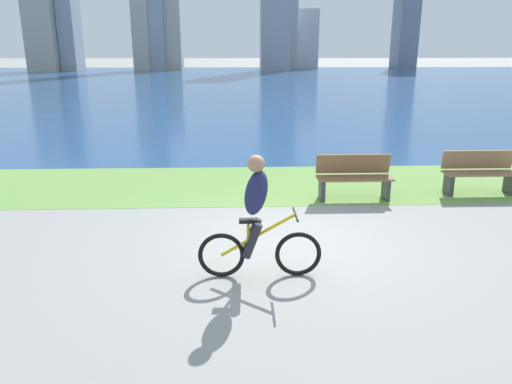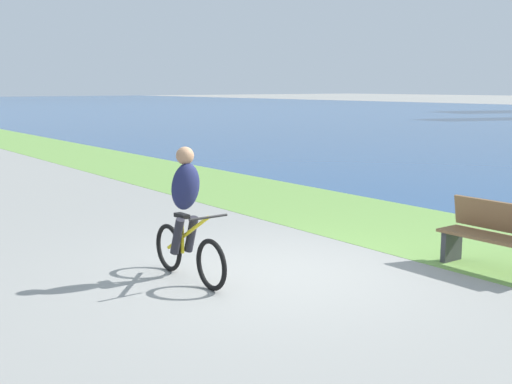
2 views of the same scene
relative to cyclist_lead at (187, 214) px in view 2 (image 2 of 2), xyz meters
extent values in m
plane|color=gray|center=(0.44, 1.04, -0.83)|extent=(300.00, 300.00, 0.00)
cube|color=#6B9947|center=(0.44, 4.57, -0.83)|extent=(120.00, 3.25, 0.01)
torus|color=black|center=(0.55, 0.00, -0.52)|extent=(0.62, 0.06, 0.62)
torus|color=black|center=(-0.47, 0.00, -0.52)|extent=(0.62, 0.06, 0.62)
cylinder|color=gold|center=(0.01, 0.00, -0.24)|extent=(0.99, 0.04, 0.60)
cylinder|color=gold|center=(-0.12, 0.00, -0.29)|extent=(0.04, 0.04, 0.46)
cube|color=black|center=(-0.12, 0.00, -0.04)|extent=(0.24, 0.10, 0.05)
cylinder|color=black|center=(0.50, 0.00, 0.04)|extent=(0.03, 0.52, 0.03)
ellipsoid|color=#1E234C|center=(-0.01, 0.00, 0.34)|extent=(0.40, 0.36, 0.65)
sphere|color=#A57A59|center=(-0.01, 0.00, 0.72)|extent=(0.22, 0.22, 0.22)
cylinder|color=#26262D|center=(-0.06, 0.10, -0.28)|extent=(0.27, 0.11, 0.49)
cylinder|color=#26262D|center=(-0.06, -0.10, -0.28)|extent=(0.27, 0.11, 0.49)
cube|color=brown|center=(2.09, 3.35, -0.38)|extent=(1.50, 0.45, 0.04)
cube|color=brown|center=(2.09, 3.54, -0.13)|extent=(1.50, 0.11, 0.40)
cube|color=#38383D|center=(1.44, 3.35, -0.61)|extent=(0.08, 0.37, 0.45)
camera|label=1|loc=(-0.24, -5.90, 2.11)|focal=33.91mm
camera|label=2|loc=(6.73, -3.95, 1.55)|focal=45.18mm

